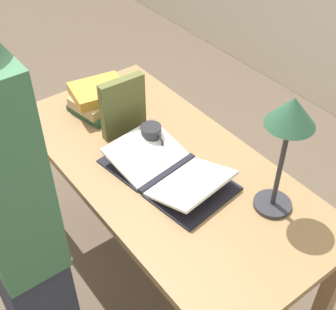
{
  "coord_description": "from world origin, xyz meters",
  "views": [
    {
      "loc": [
        1.11,
        -0.83,
        2.02
      ],
      "look_at": [
        0.03,
        -0.01,
        0.84
      ],
      "focal_mm": 50.0,
      "sensor_mm": 36.0,
      "label": 1
    }
  ],
  "objects_px": {
    "book_stack_tall": "(100,98)",
    "reading_lamp": "(289,124)",
    "open_book": "(168,171)",
    "book_standing_upright": "(123,107)",
    "person_reader": "(17,238)",
    "coffee_mug": "(151,136)"
  },
  "relations": [
    {
      "from": "coffee_mug",
      "to": "person_reader",
      "type": "xyz_separation_m",
      "value": [
        0.19,
        -0.66,
        0.02
      ]
    },
    {
      "from": "book_standing_upright",
      "to": "book_stack_tall",
      "type": "bearing_deg",
      "value": -179.21
    },
    {
      "from": "reading_lamp",
      "to": "book_stack_tall",
      "type": "bearing_deg",
      "value": -168.47
    },
    {
      "from": "book_standing_upright",
      "to": "person_reader",
      "type": "height_order",
      "value": "person_reader"
    },
    {
      "from": "open_book",
      "to": "coffee_mug",
      "type": "distance_m",
      "value": 0.19
    },
    {
      "from": "open_book",
      "to": "reading_lamp",
      "type": "bearing_deg",
      "value": 22.27
    },
    {
      "from": "reading_lamp",
      "to": "coffee_mug",
      "type": "xyz_separation_m",
      "value": [
        -0.54,
        -0.15,
        -0.32
      ]
    },
    {
      "from": "open_book",
      "to": "reading_lamp",
      "type": "relative_size",
      "value": 1.16
    },
    {
      "from": "person_reader",
      "to": "coffee_mug",
      "type": "bearing_deg",
      "value": -74.29
    },
    {
      "from": "person_reader",
      "to": "book_standing_upright",
      "type": "bearing_deg",
      "value": -62.05
    },
    {
      "from": "open_book",
      "to": "book_stack_tall",
      "type": "xyz_separation_m",
      "value": [
        -0.54,
        0.02,
        0.04
      ]
    },
    {
      "from": "book_standing_upright",
      "to": "person_reader",
      "type": "xyz_separation_m",
      "value": [
        0.33,
        -0.62,
        -0.06
      ]
    },
    {
      "from": "book_standing_upright",
      "to": "person_reader",
      "type": "distance_m",
      "value": 0.71
    },
    {
      "from": "open_book",
      "to": "coffee_mug",
      "type": "xyz_separation_m",
      "value": [
        -0.18,
        0.06,
        0.02
      ]
    },
    {
      "from": "reading_lamp",
      "to": "person_reader",
      "type": "bearing_deg",
      "value": -113.66
    },
    {
      "from": "open_book",
      "to": "person_reader",
      "type": "relative_size",
      "value": 0.33
    },
    {
      "from": "book_stack_tall",
      "to": "reading_lamp",
      "type": "relative_size",
      "value": 0.57
    },
    {
      "from": "book_standing_upright",
      "to": "reading_lamp",
      "type": "relative_size",
      "value": 0.56
    },
    {
      "from": "open_book",
      "to": "coffee_mug",
      "type": "height_order",
      "value": "coffee_mug"
    },
    {
      "from": "open_book",
      "to": "reading_lamp",
      "type": "height_order",
      "value": "reading_lamp"
    },
    {
      "from": "open_book",
      "to": "reading_lamp",
      "type": "distance_m",
      "value": 0.54
    },
    {
      "from": "coffee_mug",
      "to": "reading_lamp",
      "type": "bearing_deg",
      "value": 15.37
    }
  ]
}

